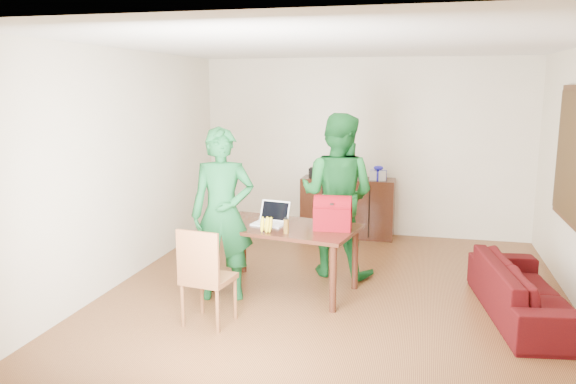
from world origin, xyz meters
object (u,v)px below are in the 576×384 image
(person_far, at_px, (337,195))
(sofa, at_px, (526,290))
(red_bag, at_px, (333,216))
(table, at_px, (284,234))
(chair, at_px, (208,296))
(person_near, at_px, (223,214))
(laptop, at_px, (269,221))
(bottle, at_px, (286,225))

(person_far, xyz_separation_m, sofa, (2.04, -0.86, -0.71))
(person_far, distance_m, red_bag, 0.75)
(table, height_order, chair, chair)
(red_bag, xyz_separation_m, sofa, (1.98, -0.11, -0.62))
(chair, bearing_deg, person_far, 69.31)
(person_near, height_order, laptop, person_near)
(chair, bearing_deg, sofa, 25.02)
(person_far, bearing_deg, laptop, 60.02)
(laptop, relative_size, sofa, 0.21)
(person_near, relative_size, red_bag, 4.66)
(person_far, relative_size, bottle, 11.44)
(table, bearing_deg, laptop, -169.11)
(person_near, distance_m, red_bag, 1.18)
(laptop, bearing_deg, sofa, 7.39)
(bottle, xyz_separation_m, sofa, (2.43, 0.16, -0.56))
(red_bag, relative_size, sofa, 0.21)
(sofa, bearing_deg, laptop, 78.46)
(table, bearing_deg, red_bag, 6.69)
(table, bearing_deg, person_near, -137.92)
(table, distance_m, person_far, 0.92)
(laptop, bearing_deg, person_near, -128.62)
(person_far, relative_size, laptop, 5.02)
(chair, bearing_deg, bottle, 59.80)
(table, relative_size, bottle, 10.10)
(person_near, height_order, person_far, person_far)
(red_bag, height_order, sofa, red_bag)
(laptop, distance_m, red_bag, 0.73)
(table, distance_m, bottle, 0.37)
(bottle, xyz_separation_m, red_bag, (0.45, 0.27, 0.06))
(chair, distance_m, laptop, 1.22)
(table, xyz_separation_m, person_near, (-0.58, -0.36, 0.27))
(laptop, height_order, bottle, laptop)
(person_far, height_order, red_bag, person_far)
(laptop, distance_m, bottle, 0.42)
(person_far, bearing_deg, chair, 73.97)
(table, bearing_deg, person_far, 65.96)
(table, relative_size, person_near, 0.93)
(sofa, bearing_deg, bottle, 85.41)
(chair, xyz_separation_m, bottle, (0.59, 0.75, 0.55))
(person_near, xyz_separation_m, sofa, (3.12, 0.21, -0.66))
(bottle, distance_m, red_bag, 0.53)
(chair, xyz_separation_m, red_bag, (1.04, 1.02, 0.61))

